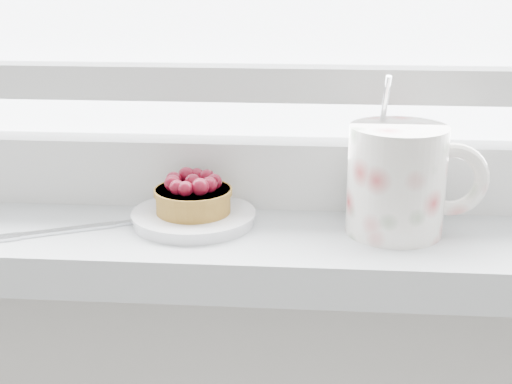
# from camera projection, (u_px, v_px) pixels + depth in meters

# --- Properties ---
(saucer) EXTENTS (0.12, 0.12, 0.01)m
(saucer) POSITION_uv_depth(u_px,v_px,m) (194.00, 217.00, 0.71)
(saucer) COLOR white
(saucer) RESTS_ON windowsill
(raspberry_tart) EXTENTS (0.08, 0.08, 0.04)m
(raspberry_tart) POSITION_uv_depth(u_px,v_px,m) (193.00, 195.00, 0.70)
(raspberry_tart) COLOR brown
(raspberry_tart) RESTS_ON saucer
(floral_mug) EXTENTS (0.13, 0.09, 0.15)m
(floral_mug) POSITION_uv_depth(u_px,v_px,m) (400.00, 178.00, 0.67)
(floral_mug) COLOR white
(floral_mug) RESTS_ON windowsill
(fork) EXTENTS (0.18, 0.10, 0.00)m
(fork) POSITION_uv_depth(u_px,v_px,m) (98.00, 226.00, 0.70)
(fork) COLOR silver
(fork) RESTS_ON windowsill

